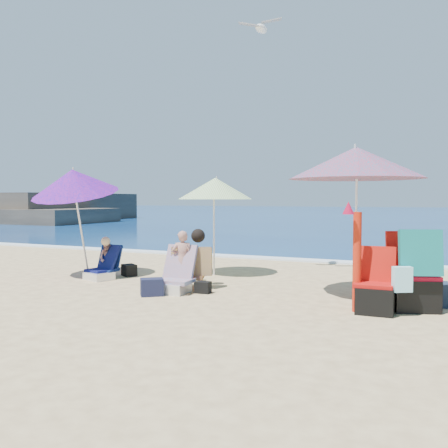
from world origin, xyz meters
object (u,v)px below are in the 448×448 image
at_px(person_center, 187,260).
at_px(seagull, 261,28).
at_px(umbrella_striped, 215,189).
at_px(camp_chair_right, 414,281).
at_px(furled_umbrella, 355,252).
at_px(camp_chair_left, 375,293).
at_px(person_left, 108,259).
at_px(chair_navy, 102,270).
at_px(umbrella_blue, 74,182).
at_px(chair_rainbow, 174,280).
at_px(umbrella_turquoise, 356,163).

xyz_separation_m(person_center, seagull, (0.57, 2.04, 4.43)).
bearing_deg(umbrella_striped, camp_chair_right, -23.79).
bearing_deg(furled_umbrella, camp_chair_left, 13.63).
bearing_deg(person_left, chair_navy, -83.58).
height_order(chair_navy, seagull, seagull).
bearing_deg(umbrella_striped, umbrella_blue, -149.41).
distance_m(chair_navy, camp_chair_left, 5.14).
bearing_deg(chair_rainbow, umbrella_striped, 94.47).
distance_m(camp_chair_left, person_left, 5.20).
relative_size(chair_navy, camp_chair_right, 0.63).
xyz_separation_m(umbrella_turquoise, camp_chair_left, (0.41, -0.85, -1.81)).
distance_m(furled_umbrella, camp_chair_right, 0.93).
xyz_separation_m(umbrella_turquoise, person_center, (-2.72, -0.36, -1.58)).
relative_size(camp_chair_right, person_center, 1.12).
height_order(furled_umbrella, seagull, seagull).
bearing_deg(seagull, umbrella_blue, -148.80).
relative_size(umbrella_turquoise, person_left, 3.02).
bearing_deg(umbrella_blue, camp_chair_left, -6.36).
relative_size(chair_navy, person_center, 0.71).
bearing_deg(camp_chair_left, person_center, 171.04).
distance_m(furled_umbrella, person_center, 2.95).
height_order(chair_rainbow, person_left, person_left).
relative_size(umbrella_blue, chair_rainbow, 2.99).
bearing_deg(chair_rainbow, furled_umbrella, -3.97).
height_order(umbrella_blue, seagull, seagull).
distance_m(umbrella_blue, camp_chair_right, 6.33).
xyz_separation_m(camp_chair_right, seagull, (-3.03, 2.17, 4.51)).
relative_size(umbrella_turquoise, furled_umbrella, 1.62).
bearing_deg(chair_rainbow, camp_chair_left, -2.52).
xyz_separation_m(chair_rainbow, seagull, (0.62, 2.39, 4.71)).
height_order(chair_rainbow, camp_chair_right, camp_chair_right).
distance_m(chair_rainbow, person_left, 2.08).
bearing_deg(camp_chair_left, chair_rainbow, 177.48).
xyz_separation_m(umbrella_blue, camp_chair_right, (6.16, -0.28, -1.45)).
bearing_deg(umbrella_blue, chair_navy, 3.91).
bearing_deg(umbrella_striped, chair_rainbow, -85.53).
bearing_deg(person_left, furled_umbrella, -11.09).
relative_size(chair_navy, chair_rainbow, 0.94).
relative_size(umbrella_striped, seagull, 2.24).
distance_m(umbrella_striped, person_left, 2.52).
xyz_separation_m(umbrella_striped, seagull, (0.77, 0.50, 3.18)).
height_order(chair_navy, person_left, person_left).
bearing_deg(camp_chair_right, umbrella_turquoise, 150.34).
relative_size(umbrella_turquoise, umbrella_blue, 1.07).
xyz_separation_m(umbrella_blue, seagull, (3.13, 1.90, 3.06)).
bearing_deg(chair_navy, umbrella_turquoise, 2.18).
height_order(umbrella_turquoise, umbrella_striped, umbrella_turquoise).
xyz_separation_m(camp_chair_right, person_left, (-5.58, 0.53, -0.04)).
xyz_separation_m(umbrella_blue, camp_chair_left, (5.70, -0.64, -1.59)).
bearing_deg(furled_umbrella, seagull, 131.68).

